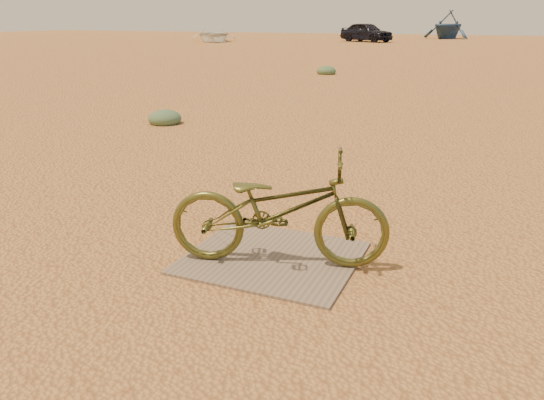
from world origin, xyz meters
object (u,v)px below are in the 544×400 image
at_px(bicycle, 279,210).
at_px(boat_far_left, 448,24).
at_px(plywood_board, 272,258).
at_px(car, 366,32).
at_px(boat_near_left, 213,35).

relative_size(bicycle, boat_far_left, 0.36).
distance_m(plywood_board, car, 40.25).
bearing_deg(boat_near_left, car, -4.59).
bearing_deg(bicycle, boat_far_left, -12.02).
relative_size(boat_near_left, boat_far_left, 1.08).
height_order(bicycle, boat_far_left, boat_far_left).
height_order(plywood_board, boat_near_left, boat_near_left).
relative_size(plywood_board, bicycle, 0.80).
xyz_separation_m(bicycle, car, (-8.86, 39.35, 0.27)).
xyz_separation_m(bicycle, boat_near_left, (-19.99, 34.79, 0.06)).
height_order(bicycle, boat_near_left, boat_near_left).
bearing_deg(car, boat_far_left, -4.23).
bearing_deg(boat_far_left, car, -101.14).
distance_m(bicycle, boat_far_left, 48.46).
bearing_deg(car, boat_near_left, 138.10).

